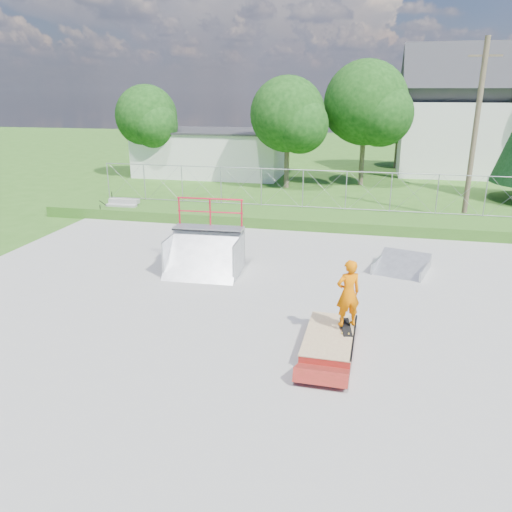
{
  "coord_description": "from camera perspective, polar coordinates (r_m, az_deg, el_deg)",
  "views": [
    {
      "loc": [
        2.92,
        -12.58,
        5.83
      ],
      "look_at": [
        -0.17,
        1.2,
        1.1
      ],
      "focal_mm": 35.0,
      "sensor_mm": 36.0,
      "label": 1
    }
  ],
  "objects": [
    {
      "name": "chain_link_fence",
      "position": [
        23.68,
        5.38,
        7.66
      ],
      "size": [
        20.0,
        0.06,
        1.8
      ],
      "primitive_type": null,
      "color": "#95969D",
      "rests_on": "grass_berm"
    },
    {
      "name": "grass_berm",
      "position": [
        22.96,
        4.97,
        4.38
      ],
      "size": [
        24.0,
        3.0,
        0.5
      ],
      "primitive_type": "cube",
      "color": "#2F5B1A",
      "rests_on": "ground"
    },
    {
      "name": "tree_back_mid",
      "position": [
        40.56,
        16.41,
        14.7
      ],
      "size": [
        4.08,
        3.84,
        5.7
      ],
      "color": "brown",
      "rests_on": "ground"
    },
    {
      "name": "flat_bank_ramp",
      "position": [
        17.38,
        16.29,
        -1.0
      ],
      "size": [
        2.03,
        2.1,
        0.5
      ],
      "primitive_type": null,
      "rotation": [
        0.0,
        0.0,
        -0.28
      ],
      "color": "#9C9FA4",
      "rests_on": "concrete_pad"
    },
    {
      "name": "skateboard",
      "position": [
        12.3,
        10.25,
        -8.05
      ],
      "size": [
        0.36,
        0.82,
        0.13
      ],
      "primitive_type": "cube",
      "rotation": [
        0.14,
        0.0,
        0.19
      ],
      "color": "black",
      "rests_on": "grind_box"
    },
    {
      "name": "ground",
      "position": [
        14.17,
        -0.39,
        -5.78
      ],
      "size": [
        120.0,
        120.0,
        0.0
      ],
      "primitive_type": "plane",
      "color": "#2F5B1A",
      "rests_on": "ground"
    },
    {
      "name": "quarter_pipe",
      "position": [
        16.3,
        -6.07,
        1.84
      ],
      "size": [
        2.44,
        2.1,
        2.36
      ],
      "primitive_type": null,
      "rotation": [
        0.0,
        0.0,
        0.04
      ],
      "color": "#9C9FA4",
      "rests_on": "concrete_pad"
    },
    {
      "name": "grind_box",
      "position": [
        12.11,
        8.39,
        -9.54
      ],
      "size": [
        1.19,
        2.37,
        0.35
      ],
      "rotation": [
        0.0,
        0.0,
        -0.02
      ],
      "color": "maroon",
      "rests_on": "concrete_pad"
    },
    {
      "name": "tree_center",
      "position": [
        32.41,
        12.92,
        16.34
      ],
      "size": [
        5.44,
        5.12,
        7.6
      ],
      "color": "brown",
      "rests_on": "ground"
    },
    {
      "name": "utility_pole",
      "position": [
        25.07,
        23.75,
        12.82
      ],
      "size": [
        0.24,
        0.24,
        8.0
      ],
      "primitive_type": "cylinder",
      "color": "brown",
      "rests_on": "ground"
    },
    {
      "name": "tree_left_far",
      "position": [
        35.65,
        -12.14,
        15.08
      ],
      "size": [
        4.42,
        4.16,
        6.18
      ],
      "color": "brown",
      "rests_on": "ground"
    },
    {
      "name": "concrete_pad",
      "position": [
        14.16,
        -0.39,
        -5.71
      ],
      "size": [
        20.0,
        16.0,
        0.04
      ],
      "primitive_type": "cube",
      "color": "gray",
      "rests_on": "ground"
    },
    {
      "name": "tree_left_near",
      "position": [
        30.81,
        4.05,
        15.52
      ],
      "size": [
        4.76,
        4.48,
        6.65
      ],
      "color": "brown",
      "rests_on": "ground"
    },
    {
      "name": "concrete_stairs",
      "position": [
        24.75,
        -15.26,
        5.19
      ],
      "size": [
        1.5,
        1.6,
        0.8
      ],
      "primitive_type": null,
      "color": "gray",
      "rests_on": "ground"
    },
    {
      "name": "skater",
      "position": [
        11.96,
        10.47,
        -4.52
      ],
      "size": [
        0.71,
        0.62,
        1.64
      ],
      "primitive_type": "imported",
      "rotation": [
        0.0,
        0.0,
        3.62
      ],
      "color": "#E56800",
      "rests_on": "grind_box"
    },
    {
      "name": "utility_building_flat",
      "position": [
        36.52,
        -4.96,
        11.65
      ],
      "size": [
        10.0,
        6.0,
        3.0
      ],
      "primitive_type": "cube",
      "color": "silver",
      "rests_on": "ground"
    },
    {
      "name": "gable_house",
      "position": [
        39.11,
        22.28,
        14.28
      ],
      "size": [
        8.4,
        6.08,
        8.94
      ],
      "color": "silver",
      "rests_on": "ground"
    }
  ]
}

